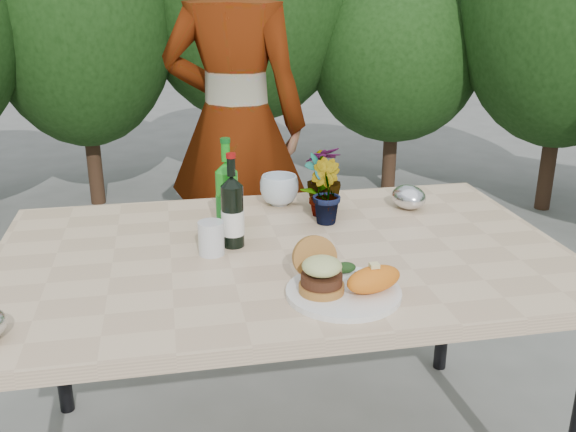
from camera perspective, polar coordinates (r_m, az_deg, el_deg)
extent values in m
cube|color=#D7B58F|center=(1.83, -0.48, -3.57)|extent=(1.60, 1.00, 0.04)
cylinder|color=black|center=(2.38, -19.94, -8.97)|extent=(0.05, 0.05, 0.71)
cylinder|color=black|center=(2.56, 13.92, -6.22)|extent=(0.05, 0.05, 0.71)
cylinder|color=#382316|center=(4.65, -16.73, 3.59)|extent=(0.10, 0.10, 0.42)
ellipsoid|color=#214617|center=(4.48, -18.11, 16.55)|extent=(1.22, 1.22, 1.68)
cylinder|color=#382316|center=(4.84, -3.48, 5.55)|extent=(0.10, 0.10, 0.50)
ellipsoid|color=#214617|center=(4.69, -3.78, 18.55)|extent=(1.48, 1.48, 1.68)
cylinder|color=#382316|center=(4.80, 8.97, 4.49)|extent=(0.10, 0.10, 0.38)
ellipsoid|color=#214617|center=(4.66, 9.50, 13.87)|extent=(1.19, 1.19, 1.20)
cylinder|color=#382316|center=(4.67, 21.95, 3.20)|extent=(0.10, 0.10, 0.44)
ellipsoid|color=#214617|center=(4.51, 23.83, 16.72)|extent=(1.34, 1.34, 1.77)
cylinder|color=white|center=(1.57, 4.95, -6.78)|extent=(0.28, 0.28, 0.01)
cylinder|color=#B7722D|center=(1.55, 2.99, -6.39)|extent=(0.11, 0.11, 0.02)
cylinder|color=#472314|center=(1.54, 3.01, -5.64)|extent=(0.10, 0.10, 0.02)
ellipsoid|color=beige|center=(1.52, 3.03, -4.47)|extent=(0.10, 0.10, 0.04)
cylinder|color=#B7722D|center=(1.59, 2.38, -3.73)|extent=(0.11, 0.06, 0.11)
ellipsoid|color=orange|center=(1.55, 7.62, -5.59)|extent=(0.17, 0.12, 0.06)
ellipsoid|color=olive|center=(1.64, 4.12, -4.78)|extent=(0.04, 0.04, 0.02)
ellipsoid|color=#193814|center=(1.65, 5.09, -4.58)|extent=(0.06, 0.04, 0.03)
cylinder|color=black|center=(1.82, -4.94, -0.02)|extent=(0.06, 0.06, 0.18)
cylinder|color=white|center=(1.83, -4.93, -0.55)|extent=(0.07, 0.07, 0.07)
cone|color=black|center=(1.79, -5.04, 3.13)|extent=(0.06, 0.06, 0.03)
cylinder|color=black|center=(1.78, -5.08, 4.38)|extent=(0.02, 0.02, 0.05)
cylinder|color=maroon|center=(1.77, -5.11, 5.37)|extent=(0.03, 0.03, 0.01)
cylinder|color=#1A8C19|center=(1.94, -5.42, 1.32)|extent=(0.07, 0.07, 0.18)
cylinder|color=#198C26|center=(1.94, -5.41, 0.81)|extent=(0.07, 0.07, 0.07)
cone|color=#1A8C19|center=(1.91, -5.53, 4.41)|extent=(0.07, 0.07, 0.03)
cylinder|color=#1A8C19|center=(1.90, -5.57, 5.69)|extent=(0.03, 0.03, 0.06)
cylinder|color=#0C5919|center=(1.89, -5.61, 6.70)|extent=(0.03, 0.03, 0.01)
cylinder|color=silver|center=(1.78, -6.84, -1.97)|extent=(0.07, 0.07, 0.09)
imported|color=#1E511B|center=(2.05, 2.72, 2.73)|extent=(0.13, 0.12, 0.20)
imported|color=#22531C|center=(2.00, 3.29, 2.17)|extent=(0.12, 0.13, 0.20)
imported|color=#2F5F20|center=(2.12, 3.22, 3.46)|extent=(0.15, 0.15, 0.21)
imported|color=silver|center=(2.17, -0.78, 2.33)|extent=(0.16, 0.16, 0.10)
ellipsoid|color=silver|center=(2.17, 10.67, 1.67)|extent=(0.13, 0.15, 0.08)
imported|color=#A57052|center=(2.86, -4.72, 8.16)|extent=(0.74, 0.61, 1.75)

